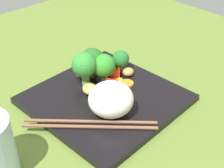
{
  "coord_description": "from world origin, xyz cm",
  "views": [
    {
      "loc": [
        34.17,
        38.04,
        39.3
      ],
      "look_at": [
        -1.86,
        -0.1,
        3.32
      ],
      "focal_mm": 52.33,
      "sensor_mm": 36.0,
      "label": 1
    }
  ],
  "objects_px": {
    "square_plate": "(105,99)",
    "carrot_slice_3": "(121,90)",
    "chopstick_pair": "(90,124)",
    "rice_mound": "(111,99)",
    "broccoli_floret_2": "(104,66)"
  },
  "relations": [
    {
      "from": "square_plate",
      "to": "carrot_slice_3",
      "type": "height_order",
      "value": "carrot_slice_3"
    },
    {
      "from": "carrot_slice_3",
      "to": "chopstick_pair",
      "type": "bearing_deg",
      "value": 17.84
    },
    {
      "from": "rice_mound",
      "to": "carrot_slice_3",
      "type": "bearing_deg",
      "value": -149.73
    },
    {
      "from": "chopstick_pair",
      "to": "rice_mound",
      "type": "bearing_deg",
      "value": 43.66
    },
    {
      "from": "broccoli_floret_2",
      "to": "carrot_slice_3",
      "type": "relative_size",
      "value": 2.63
    },
    {
      "from": "rice_mound",
      "to": "carrot_slice_3",
      "type": "xyz_separation_m",
      "value": [
        -0.06,
        -0.04,
        -0.03
      ]
    },
    {
      "from": "carrot_slice_3",
      "to": "chopstick_pair",
      "type": "xyz_separation_m",
      "value": [
        0.11,
        0.04,
        -0.0
      ]
    },
    {
      "from": "square_plate",
      "to": "carrot_slice_3",
      "type": "bearing_deg",
      "value": 166.84
    },
    {
      "from": "square_plate",
      "to": "carrot_slice_3",
      "type": "xyz_separation_m",
      "value": [
        -0.04,
        0.01,
        0.01
      ]
    },
    {
      "from": "rice_mound",
      "to": "carrot_slice_3",
      "type": "height_order",
      "value": "rice_mound"
    },
    {
      "from": "broccoli_floret_2",
      "to": "carrot_slice_3",
      "type": "bearing_deg",
      "value": 90.19
    },
    {
      "from": "rice_mound",
      "to": "carrot_slice_3",
      "type": "distance_m",
      "value": 0.08
    },
    {
      "from": "broccoli_floret_2",
      "to": "chopstick_pair",
      "type": "xyz_separation_m",
      "value": [
        0.11,
        0.09,
        -0.03
      ]
    },
    {
      "from": "rice_mound",
      "to": "broccoli_floret_2",
      "type": "height_order",
      "value": "rice_mound"
    },
    {
      "from": "square_plate",
      "to": "chopstick_pair",
      "type": "xyz_separation_m",
      "value": [
        0.08,
        0.04,
        0.01
      ]
    }
  ]
}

